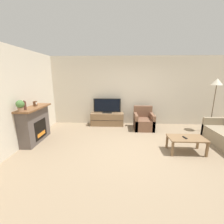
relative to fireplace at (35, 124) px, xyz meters
The scene contains 13 objects.
ground_plane 3.20m from the fireplace, ahead, with size 24.00×24.00×0.00m, color #89755B.
wall_back 3.74m from the fireplace, 31.44° to the left, with size 12.00×0.06×2.70m.
wall_left 0.96m from the fireplace, 113.35° to the right, with size 0.06×12.00×2.70m.
fireplace is the anchor object (origin of this frame).
mantel_vase_left 0.75m from the fireplace, 87.52° to the right, with size 0.09×0.09×0.26m.
mantel_clock 0.61m from the fireplace, 82.26° to the left, with size 0.08×0.11×0.15m.
potted_plant 0.87m from the fireplace, 88.25° to the right, with size 0.20×0.20×0.29m.
tv_stand 2.63m from the fireplace, 38.17° to the left, with size 1.30×0.44×0.51m.
tv 2.63m from the fireplace, 38.14° to the left, with size 1.07×0.18×0.58m.
armchair 3.68m from the fireplace, 19.95° to the left, with size 0.70×0.76×0.82m.
coffee_table 4.30m from the fireplace, ahead, with size 0.91×0.51×0.41m.
remote 4.24m from the fireplace, ahead, with size 0.08×0.16×0.02m.
floor_lamp 5.99m from the fireplace, 10.45° to the left, with size 0.36×0.36×1.87m.
Camera 1 is at (-0.61, -3.69, 1.95)m, focal length 24.00 mm.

